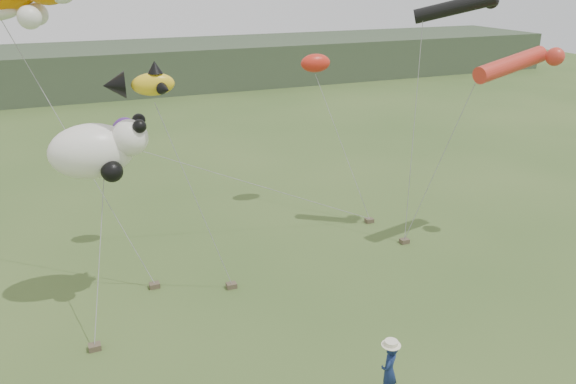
# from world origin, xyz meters

# --- Properties ---
(ground) EXTENTS (120.00, 120.00, 0.00)m
(ground) POSITION_xyz_m (0.00, 0.00, 0.00)
(ground) COLOR #385123
(ground) RESTS_ON ground
(headland) EXTENTS (90.00, 13.00, 4.00)m
(headland) POSITION_xyz_m (-3.11, 44.69, 1.92)
(headland) COLOR #2D3D28
(headland) RESTS_ON ground
(festival_attendant) EXTENTS (0.73, 0.72, 1.70)m
(festival_attendant) POSITION_xyz_m (-0.54, -1.89, 0.85)
(festival_attendant) COLOR #15234E
(festival_attendant) RESTS_ON ground
(sandbag_anchors) EXTENTS (12.88, 5.23, 0.18)m
(sandbag_anchors) POSITION_xyz_m (-1.18, 5.63, 0.09)
(sandbag_anchors) COLOR brown
(sandbag_anchors) RESTS_ON ground
(fish_kite) EXTENTS (2.15, 1.45, 1.11)m
(fish_kite) POSITION_xyz_m (-5.22, 5.52, 7.38)
(fish_kite) COLOR gold
(fish_kite) RESTS_ON ground
(tube_kites) EXTENTS (4.87, 3.67, 3.20)m
(tube_kites) POSITION_xyz_m (8.08, 5.31, 8.10)
(tube_kites) COLOR black
(tube_kites) RESTS_ON ground
(panda_kite) EXTENTS (3.06, 1.98, 1.90)m
(panda_kite) POSITION_xyz_m (-6.61, 5.93, 5.35)
(panda_kite) COLOR white
(panda_kite) RESTS_ON ground
(misc_kites) EXTENTS (9.85, 2.12, 3.08)m
(misc_kites) POSITION_xyz_m (-1.20, 10.43, 5.72)
(misc_kites) COLOR red
(misc_kites) RESTS_ON ground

